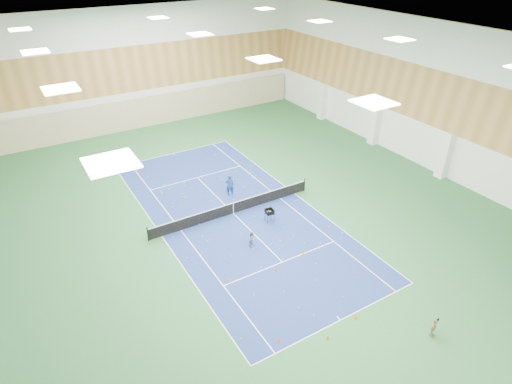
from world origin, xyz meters
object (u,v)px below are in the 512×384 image
Objects in this scene: tennis_net at (233,207)px; ball_cart at (269,215)px; child_apron at (433,328)px; child_court at (253,238)px; coach at (230,185)px.

tennis_net is 12.79× the size of ball_cart.
child_apron is at bearing -77.69° from tennis_net.
child_apron is (3.28, -15.02, -0.00)m from tennis_net.
child_court reaches higher than ball_cart.
coach reaches higher than tennis_net.
child_apron is (4.00, -11.05, -0.01)m from child_court.
coach is 4.77m from ball_cart.
child_court is (-1.76, -6.48, -0.34)m from coach.
ball_cart is at bearing -52.14° from tennis_net.
child_court is 1.02× the size of child_apron.
coach reaches higher than child_apron.
ball_cart is at bearing 2.08° from child_court.
child_court reaches higher than child_apron.
ball_cart is (0.67, -4.71, -0.40)m from coach.
tennis_net is at bearing 80.13° from child_apron.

